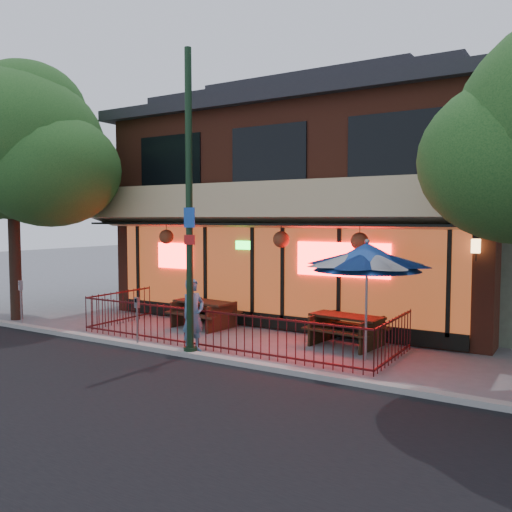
% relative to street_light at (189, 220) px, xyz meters
% --- Properties ---
extents(ground, '(80.00, 80.00, 0.00)m').
position_rel_street_light_xyz_m(ground, '(-0.00, 0.40, -3.15)').
color(ground, gray).
rests_on(ground, ground).
extents(curb, '(80.00, 0.25, 0.12)m').
position_rel_street_light_xyz_m(curb, '(-0.00, -0.10, -3.09)').
color(curb, '#999993').
rests_on(curb, ground).
extents(restaurant_building, '(12.96, 9.49, 8.05)m').
position_rel_street_light_xyz_m(restaurant_building, '(-0.00, 7.51, 0.98)').
color(restaurant_building, maroon).
rests_on(restaurant_building, ground).
extents(patio_fence, '(8.44, 2.62, 1.00)m').
position_rel_street_light_xyz_m(patio_fence, '(-0.00, 0.91, -2.52)').
color(patio_fence, '#450E10').
rests_on(patio_fence, ground).
extents(street_light, '(0.43, 0.32, 7.00)m').
position_rel_street_light_xyz_m(street_light, '(0.00, 0.00, 0.00)').
color(street_light, black).
rests_on(street_light, ground).
extents(street_tree_left, '(5.60, 5.60, 8.05)m').
position_rel_street_light_xyz_m(street_tree_left, '(-7.46, 0.79, 2.52)').
color(street_tree_left, '#2E2217').
rests_on(street_tree_left, ground).
extents(picnic_table_left, '(1.93, 1.55, 0.77)m').
position_rel_street_light_xyz_m(picnic_table_left, '(-1.72, 2.80, -2.64)').
color(picnic_table_left, '#3C2315').
rests_on(picnic_table_left, ground).
extents(picnic_table_right, '(1.96, 1.59, 0.77)m').
position_rel_street_light_xyz_m(picnic_table_right, '(2.72, 2.80, -2.64)').
color(picnic_table_right, black).
rests_on(picnic_table_right, ground).
extents(patio_umbrella, '(2.39, 2.39, 2.73)m').
position_rel_street_light_xyz_m(patio_umbrella, '(3.60, 1.78, -0.82)').
color(patio_umbrella, gray).
rests_on(patio_umbrella, ground).
extents(pedestrian, '(0.53, 0.71, 1.76)m').
position_rel_street_light_xyz_m(pedestrian, '(-0.15, 0.30, -2.27)').
color(pedestrian, teal).
rests_on(pedestrian, ground).
extents(parking_meter_near, '(0.12, 0.11, 1.25)m').
position_rel_street_light_xyz_m(parking_meter_near, '(-1.59, -0.08, -2.30)').
color(parking_meter_near, gray).
rests_on(parking_meter_near, ground).
extents(parking_meter_far, '(0.15, 0.14, 1.37)m').
position_rel_street_light_xyz_m(parking_meter_far, '(-6.26, 0.00, -2.22)').
color(parking_meter_far, gray).
rests_on(parking_meter_far, ground).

